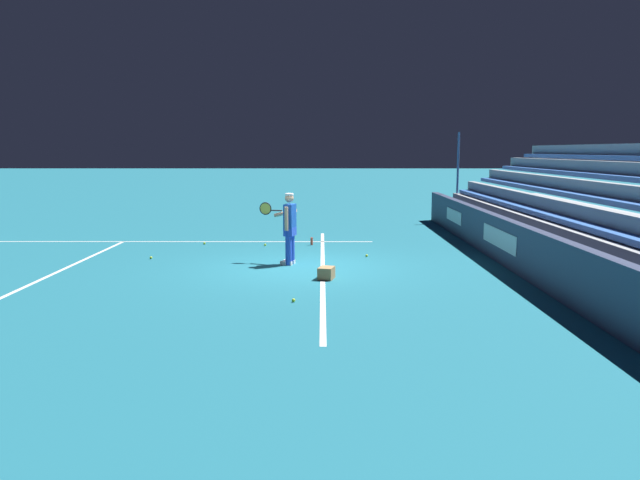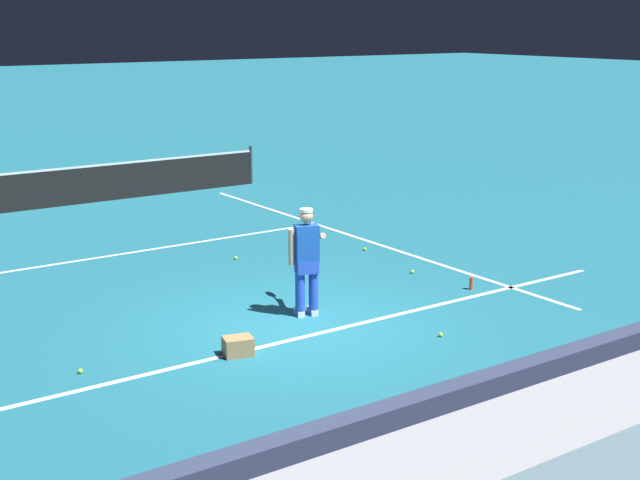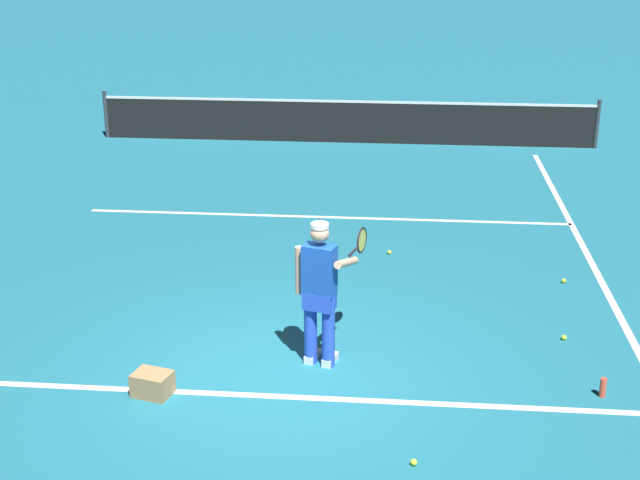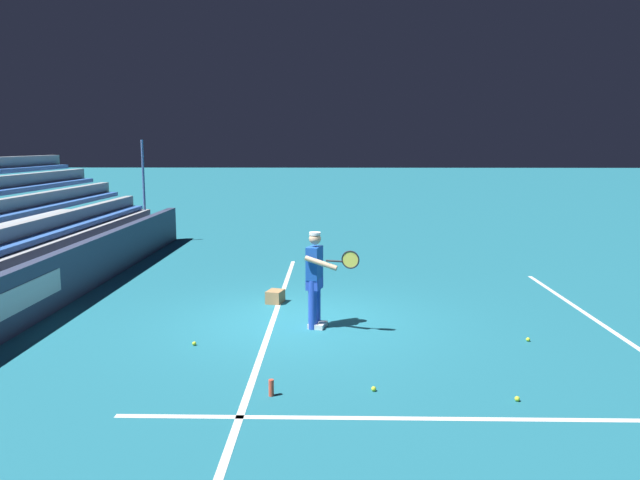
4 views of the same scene
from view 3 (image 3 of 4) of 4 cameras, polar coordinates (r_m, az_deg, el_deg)
name	(u,v)px [view 3 (image 3 of 4)]	position (r m, az deg, el deg)	size (l,w,h in m)	color
ground_plane	(285,374)	(10.18, -2.24, -8.57)	(160.00, 160.00, 0.00)	#1E6B7F
court_baseline_white	(279,396)	(9.75, -2.62, -9.97)	(12.00, 0.10, 0.01)	white
court_sideline_white	(589,257)	(14.05, 16.81, -1.05)	(0.10, 12.00, 0.01)	white
court_service_line_white	(326,217)	(15.20, 0.39, 1.48)	(8.22, 0.10, 0.01)	white
tennis_player	(321,292)	(10.02, 0.05, -3.34)	(0.78, 0.94, 1.71)	blue
ball_box_cardboard	(153,384)	(9.88, -10.67, -9.04)	(0.40, 0.30, 0.26)	#A87F51
tennis_ball_far_left	(389,252)	(13.59, 4.46, -0.79)	(0.07, 0.07, 0.07)	#CCE533
tennis_ball_near_player	(564,338)	(11.31, 15.36, -6.04)	(0.07, 0.07, 0.07)	#CCE533
tennis_ball_by_box	(564,281)	(12.98, 15.34, -2.54)	(0.07, 0.07, 0.07)	#CCE533
tennis_ball_stray_back	(414,462)	(8.70, 6.02, -13.97)	(0.07, 0.07, 0.07)	#CCE533
water_bottle	(603,388)	(10.15, 17.65, -8.99)	(0.07, 0.07, 0.22)	#EA4C33
tennis_net	(346,121)	(20.08, 1.66, 7.62)	(11.09, 0.09, 1.07)	#33383D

